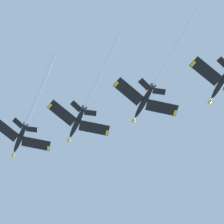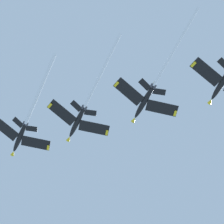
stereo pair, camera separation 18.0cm
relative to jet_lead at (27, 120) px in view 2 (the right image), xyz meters
The scene contains 3 objects.
jet_lead is the anchor object (origin of this frame).
jet_second 19.30m from the jet_lead, 19.02° to the right, with size 20.11×34.26×16.49m.
jet_third 40.36m from the jet_lead, 21.05° to the right, with size 20.35×34.21×15.80m.
Camera 2 is at (15.43, -11.82, 1.89)m, focal length 84.90 mm.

